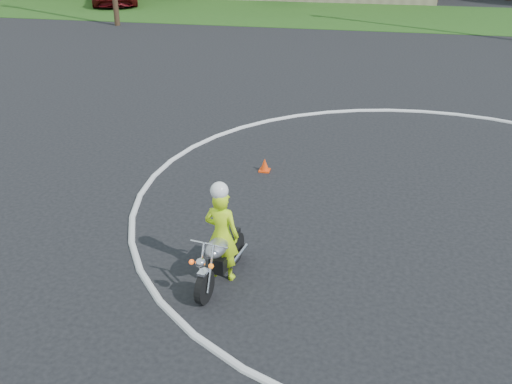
# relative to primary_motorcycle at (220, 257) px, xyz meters

# --- Properties ---
(ground) EXTENTS (120.00, 120.00, 0.00)m
(ground) POSITION_rel_primary_motorcycle_xyz_m (3.51, 0.52, -0.44)
(ground) COLOR black
(ground) RESTS_ON ground
(grass_strip) EXTENTS (120.00, 10.00, 0.02)m
(grass_strip) POSITION_rel_primary_motorcycle_xyz_m (3.51, 27.52, -0.43)
(grass_strip) COLOR #1E4714
(grass_strip) RESTS_ON ground
(primary_motorcycle) EXTENTS (0.63, 1.70, 0.90)m
(primary_motorcycle) POSITION_rel_primary_motorcycle_xyz_m (0.00, 0.00, 0.00)
(primary_motorcycle) COLOR black
(primary_motorcycle) RESTS_ON ground
(rider_primary_grp) EXTENTS (0.60, 0.44, 1.67)m
(rider_primary_grp) POSITION_rel_primary_motorcycle_xyz_m (0.00, 0.13, 0.37)
(rider_primary_grp) COLOR #CEFF1A
(rider_primary_grp) RESTS_ON ground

